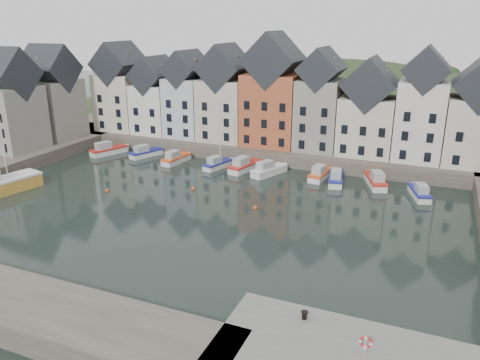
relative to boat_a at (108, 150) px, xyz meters
The scene contains 18 objects.
ground 31.09m from the boat_a, 35.16° to the right, with size 260.00×260.00×0.00m, color black.
far_quay 28.15m from the boat_a, 25.46° to the left, with size 90.00×16.00×2.00m, color #4B4039.
hillside 49.47m from the boat_a, 56.28° to the left, with size 153.60×70.40×64.00m.
far_terrace 31.43m from the boat_a, 19.43° to the left, with size 72.37×8.16×17.78m.
left_terrace 14.07m from the boat_a, 157.43° to the right, with size 7.65×17.00×15.69m.
mooring_buoys 24.83m from the boat_a, 30.41° to the right, with size 20.50×5.50×0.50m.
boat_a is the anchor object (origin of this frame).
boat_b 6.70m from the boat_a, 10.73° to the left, with size 3.79×5.96×2.19m.
boat_c 12.97m from the boat_a, ahead, with size 2.49×5.99×2.23m.
boat_d 20.23m from the boat_a, ahead, with size 3.04×5.75×10.51m.
boat_e 24.47m from the boat_a, ahead, with size 3.28×6.67×2.45m.
boat_f 28.43m from the boat_a, ahead, with size 4.12×6.48×2.38m.
boat_g 35.76m from the boat_a, ahead, with size 2.39×6.06×2.27m.
boat_h 38.21m from the boat_a, ahead, with size 2.93×6.30×2.33m.
boat_i 43.42m from the boat_a, ahead, with size 3.97×6.57×2.41m.
boat_j 49.14m from the boat_a, ahead, with size 3.26×5.81×2.13m.
mooring_bollard 55.26m from the boat_a, 38.52° to the right, with size 0.48×0.48×0.56m.
life_ring_post 59.96m from the boat_a, 37.50° to the right, with size 0.80×0.17×1.30m.
Camera 1 is at (24.25, -43.06, 21.15)m, focal length 35.00 mm.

